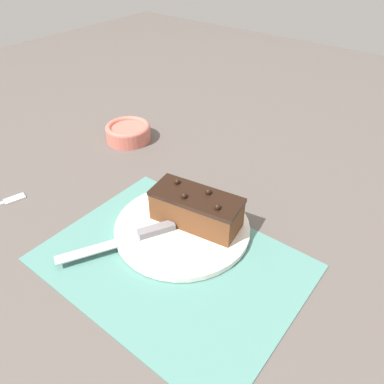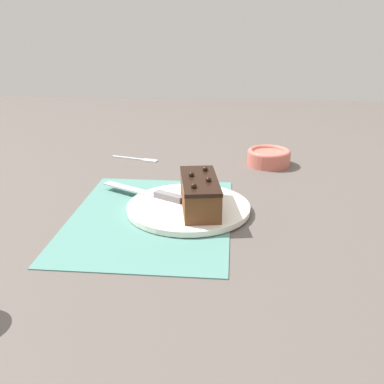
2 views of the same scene
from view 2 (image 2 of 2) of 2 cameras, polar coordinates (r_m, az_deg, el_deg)
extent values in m
plane|color=#544C47|center=(0.97, -5.28, -3.24)|extent=(3.00, 3.00, 0.00)
cube|color=slate|center=(0.97, -5.28, -3.14)|extent=(0.46, 0.34, 0.00)
cylinder|color=white|center=(0.99, -0.45, -1.97)|extent=(0.27, 0.27, 0.01)
cube|color=brown|center=(0.96, 0.98, -0.42)|extent=(0.18, 0.10, 0.06)
cube|color=black|center=(0.95, 0.99, 1.47)|extent=(0.19, 0.10, 0.01)
sphere|color=black|center=(0.99, 1.68, 2.93)|extent=(0.01, 0.01, 0.01)
sphere|color=black|center=(0.96, -0.08, 2.23)|extent=(0.01, 0.01, 0.01)
sphere|color=black|center=(0.93, 2.11, 1.57)|extent=(0.01, 0.01, 0.01)
sphere|color=black|center=(0.89, 0.23, 0.76)|extent=(0.01, 0.01, 0.01)
cube|color=slate|center=(1.01, -2.94, -0.60)|extent=(0.05, 0.07, 0.01)
cube|color=#B7BABF|center=(1.08, -7.81, 0.40)|extent=(0.09, 0.15, 0.00)
cylinder|color=#C66656|center=(1.32, 9.71, 4.21)|extent=(0.12, 0.12, 0.04)
torus|color=#C66656|center=(1.31, 9.76, 5.00)|extent=(0.12, 0.12, 0.02)
cube|color=#B7BABF|center=(1.38, -8.16, 4.37)|extent=(0.04, 0.10, 0.01)
cube|color=#B7BABF|center=(1.35, -5.35, 4.07)|extent=(0.03, 0.05, 0.01)
camera|label=1|loc=(0.76, -42.45, 25.47)|focal=35.00mm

